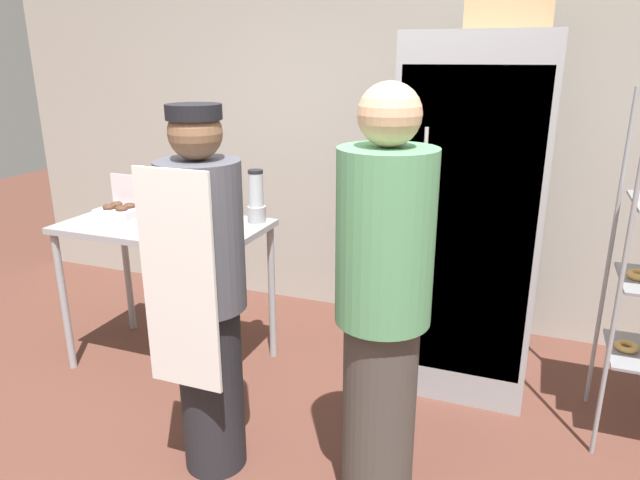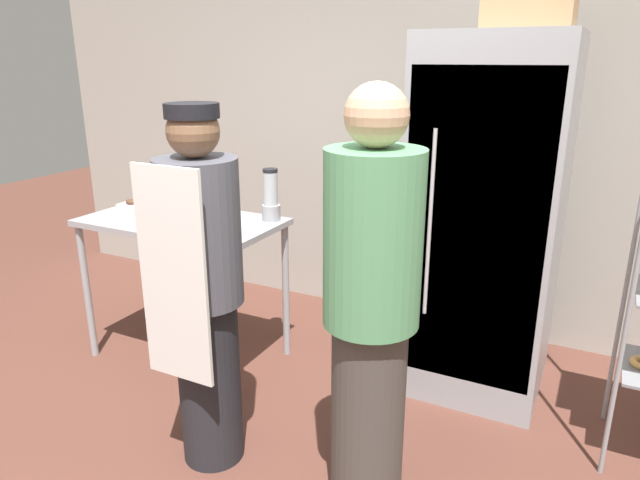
{
  "view_description": "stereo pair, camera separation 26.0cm",
  "coord_description": "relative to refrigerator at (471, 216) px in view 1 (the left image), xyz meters",
  "views": [
    {
      "loc": [
        0.9,
        -1.56,
        1.84
      ],
      "look_at": [
        0.02,
        0.76,
        1.04
      ],
      "focal_mm": 32.0,
      "sensor_mm": 36.0,
      "label": 1
    },
    {
      "loc": [
        1.14,
        -1.45,
        1.84
      ],
      "look_at": [
        0.02,
        0.76,
        1.04
      ],
      "focal_mm": 32.0,
      "sensor_mm": 36.0,
      "label": 2
    }
  ],
  "objects": [
    {
      "name": "back_wall",
      "position": [
        -0.6,
        0.73,
        0.48
      ],
      "size": [
        6.4,
        0.12,
        2.92
      ],
      "primitive_type": "cube",
      "color": "#ADA89E",
      "rests_on": "ground_plane"
    },
    {
      "name": "refrigerator",
      "position": [
        0.0,
        0.0,
        0.0
      ],
      "size": [
        0.75,
        0.78,
        1.96
      ],
      "color": "#9EA0A5",
      "rests_on": "ground_plane"
    },
    {
      "name": "prep_counter",
      "position": [
        -1.7,
        -0.53,
        -0.18
      ],
      "size": [
        1.18,
        0.66,
        0.91
      ],
      "color": "#9EA0A5",
      "rests_on": "ground_plane"
    },
    {
      "name": "donut_box",
      "position": [
        -2.04,
        -0.47,
        -0.03
      ],
      "size": [
        0.25,
        0.2,
        0.24
      ],
      "color": "silver",
      "rests_on": "prep_counter"
    },
    {
      "name": "blender_pitcher",
      "position": [
        -1.2,
        -0.3,
        0.06
      ],
      "size": [
        0.11,
        0.11,
        0.31
      ],
      "color": "#99999E",
      "rests_on": "prep_counter"
    },
    {
      "name": "binder_stack",
      "position": [
        -1.53,
        -0.65,
        -0.01
      ],
      "size": [
        0.32,
        0.26,
        0.14
      ],
      "color": "silver",
      "rests_on": "prep_counter"
    },
    {
      "name": "cardboard_storage_box",
      "position": [
        0.1,
        0.07,
        1.12
      ],
      "size": [
        0.43,
        0.33,
        0.29
      ],
      "color": "tan",
      "rests_on": "refrigerator"
    },
    {
      "name": "person_baker",
      "position": [
        -0.96,
        -1.26,
        -0.12
      ],
      "size": [
        0.35,
        0.37,
        1.66
      ],
      "color": "#232328",
      "rests_on": "ground_plane"
    },
    {
      "name": "person_customer",
      "position": [
        -0.19,
        -1.21,
        -0.08
      ],
      "size": [
        0.37,
        0.37,
        1.76
      ],
      "color": "#47423D",
      "rests_on": "ground_plane"
    }
  ]
}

